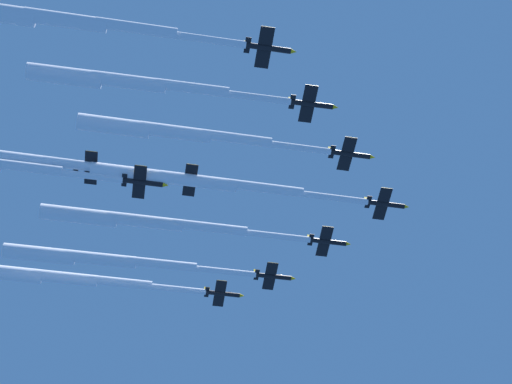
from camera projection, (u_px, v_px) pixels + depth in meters
The scene contains 8 objects.
jet_lead at pixel (196, 181), 170.64m from camera, with size 21.94×69.40×3.99m.
jet_port_inner at pixel (143, 222), 176.38m from camera, with size 21.48×69.46×3.99m.
jet_starboard_inner at pixel (175, 132), 163.13m from camera, with size 19.84×61.81×3.86m.
jet_port_mid at pixel (99, 259), 182.37m from camera, with size 20.51×67.28×3.87m.
jet_starboard_mid at pixel (128, 82), 154.01m from camera, with size 18.92×60.86×3.89m.
jet_port_outer at pixel (64, 278), 191.96m from camera, with size 20.12×64.46×3.92m.
jet_starboard_outer at pixel (64, 21), 144.13m from camera, with size 19.92×62.69×3.90m.
jet_trail_port at pixel (16, 159), 167.32m from camera, with size 20.24×62.64×3.86m.
Camera 1 is at (-110.75, -10.09, 72.16)m, focal length 54.99 mm.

